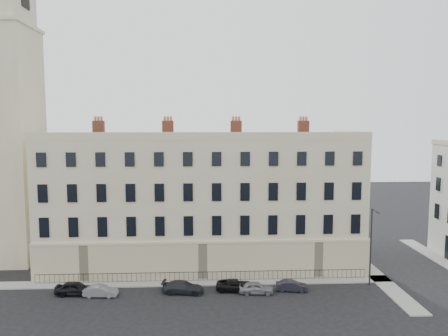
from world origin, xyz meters
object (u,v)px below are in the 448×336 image
Objects in this scene: car_e at (256,288)px; car_f at (292,286)px; car_c at (183,287)px; car_d at (236,285)px; streetlamp at (371,243)px; car_a at (75,288)px; car_b at (101,291)px.

car_f is (3.64, 0.47, -0.06)m from car_e.
car_c reaches higher than car_d.
streetlamp reaches higher than car_d.
car_a is at bearing 96.69° from car_f.
car_a is 1.12× the size of car_e.
car_b is 15.15m from car_e.
car_d is 2.08m from car_e.
car_d is (13.24, 0.80, 0.01)m from car_b.
car_a is 21.37m from car_f.
car_c is 1.29× the size of car_f.
car_b is 0.96× the size of car_e.
car_e is at bearing -86.19° from car_b.
car_e is 0.42× the size of streetlamp.
car_f is 0.40× the size of streetlamp.
streetlamp is (8.40, 1.13, 3.96)m from car_f.
car_d reaches higher than car_b.
car_d is 1.25× the size of car_f.
car_c reaches higher than car_e.
car_f is (21.37, -0.07, -0.13)m from car_a.
car_a is at bearing 81.95° from car_b.
car_e is (15.15, -0.00, 0.04)m from car_b.
car_d is (5.31, 0.34, -0.04)m from car_c.
car_b is 0.80× the size of car_c.
car_b is at bearing 101.16° from car_c.
car_f is at bearing -171.36° from streetlamp.
car_a is at bearing 98.94° from car_d.
car_e is at bearing -89.03° from car_a.
car_c is at bearing -87.71° from car_a.
car_a is 0.96× the size of car_d.
car_c is 0.51× the size of streetlamp.
car_a reaches higher than car_f.
streetlamp is (27.20, 1.60, 3.95)m from car_b.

